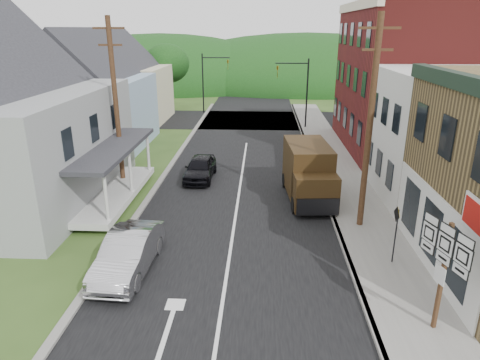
# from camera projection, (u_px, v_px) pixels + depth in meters

# --- Properties ---
(ground) EXTENTS (120.00, 120.00, 0.00)m
(ground) POSITION_uv_depth(u_px,v_px,m) (228.00, 264.00, 16.09)
(ground) COLOR #2D4719
(ground) RESTS_ON ground
(road) EXTENTS (9.00, 90.00, 0.02)m
(road) POSITION_uv_depth(u_px,v_px,m) (241.00, 177.00, 25.50)
(road) COLOR black
(road) RESTS_ON ground
(cross_road) EXTENTS (60.00, 9.00, 0.02)m
(cross_road) POSITION_uv_depth(u_px,v_px,m) (250.00, 120.00, 41.49)
(cross_road) COLOR black
(cross_road) RESTS_ON ground
(sidewalk_right) EXTENTS (2.80, 55.00, 0.15)m
(sidewalk_right) POSITION_uv_depth(u_px,v_px,m) (348.00, 190.00, 23.30)
(sidewalk_right) COLOR slate
(sidewalk_right) RESTS_ON ground
(curb_right) EXTENTS (0.20, 55.00, 0.15)m
(curb_right) POSITION_uv_depth(u_px,v_px,m) (323.00, 189.00, 23.36)
(curb_right) COLOR slate
(curb_right) RESTS_ON ground
(curb_left) EXTENTS (0.30, 55.00, 0.12)m
(curb_left) POSITION_uv_depth(u_px,v_px,m) (156.00, 187.00, 23.83)
(curb_left) COLOR slate
(curb_left) RESTS_ON ground
(storefront_white) EXTENTS (8.00, 7.00, 6.50)m
(storefront_white) POSITION_uv_depth(u_px,v_px,m) (463.00, 136.00, 21.49)
(storefront_white) COLOR silver
(storefront_white) RESTS_ON ground
(storefront_red) EXTENTS (8.00, 12.00, 10.00)m
(storefront_red) POSITION_uv_depth(u_px,v_px,m) (408.00, 80.00, 29.85)
(storefront_red) COLOR maroon
(storefront_red) RESTS_ON ground
(house_blue) EXTENTS (7.14, 8.16, 7.28)m
(house_blue) POSITION_uv_depth(u_px,v_px,m) (97.00, 96.00, 31.39)
(house_blue) COLOR #96B0CD
(house_blue) RESTS_ON ground
(house_cream) EXTENTS (7.14, 8.16, 7.28)m
(house_cream) POSITION_uv_depth(u_px,v_px,m) (127.00, 82.00, 39.89)
(house_cream) COLOR beige
(house_cream) RESTS_ON ground
(utility_pole_right) EXTENTS (1.60, 0.26, 9.00)m
(utility_pole_right) POSITION_uv_depth(u_px,v_px,m) (370.00, 125.00, 17.54)
(utility_pole_right) COLOR #472D19
(utility_pole_right) RESTS_ON ground
(utility_pole_left) EXTENTS (1.60, 0.26, 9.00)m
(utility_pole_left) POSITION_uv_depth(u_px,v_px,m) (116.00, 104.00, 22.38)
(utility_pole_left) COLOR #472D19
(utility_pole_left) RESTS_ON ground
(traffic_signal_right) EXTENTS (2.87, 0.20, 6.00)m
(traffic_signal_right) POSITION_uv_depth(u_px,v_px,m) (299.00, 85.00, 36.73)
(traffic_signal_right) COLOR black
(traffic_signal_right) RESTS_ON ground
(traffic_signal_left) EXTENTS (2.87, 0.20, 6.00)m
(traffic_signal_left) POSITION_uv_depth(u_px,v_px,m) (209.00, 76.00, 43.74)
(traffic_signal_left) COLOR black
(traffic_signal_left) RESTS_ON ground
(tree_left_c) EXTENTS (5.80, 5.80, 8.41)m
(tree_left_c) POSITION_uv_depth(u_px,v_px,m) (9.00, 61.00, 33.86)
(tree_left_c) COLOR #382616
(tree_left_c) RESTS_ON ground
(tree_left_d) EXTENTS (4.80, 4.80, 6.94)m
(tree_left_d) POSITION_uv_depth(u_px,v_px,m) (167.00, 64.00, 45.01)
(tree_left_d) COLOR #382616
(tree_left_d) RESTS_ON ground
(forested_ridge) EXTENTS (90.00, 30.00, 16.00)m
(forested_ridge) POSITION_uv_depth(u_px,v_px,m) (255.00, 84.00, 67.84)
(forested_ridge) COLOR black
(forested_ridge) RESTS_ON ground
(silver_sedan) EXTENTS (1.73, 4.47, 1.45)m
(silver_sedan) POSITION_uv_depth(u_px,v_px,m) (128.00, 254.00, 15.40)
(silver_sedan) COLOR #B1B1B6
(silver_sedan) RESTS_ON ground
(dark_sedan) EXTENTS (1.71, 3.99, 1.34)m
(dark_sedan) POSITION_uv_depth(u_px,v_px,m) (200.00, 168.00, 24.98)
(dark_sedan) COLOR black
(dark_sedan) RESTS_ON ground
(delivery_van) EXTENTS (2.46, 5.24, 2.85)m
(delivery_van) POSITION_uv_depth(u_px,v_px,m) (309.00, 173.00, 21.75)
(delivery_van) COLOR black
(delivery_van) RESTS_ON ground
(route_sign_cluster) EXTENTS (0.61, 1.85, 3.35)m
(route_sign_cluster) POSITION_uv_depth(u_px,v_px,m) (443.00, 262.00, 11.75)
(route_sign_cluster) COLOR #472D19
(route_sign_cluster) RESTS_ON sidewalk_right
(warning_sign) EXTENTS (0.10, 0.62, 2.25)m
(warning_sign) POSITION_uv_depth(u_px,v_px,m) (396.00, 227.00, 15.49)
(warning_sign) COLOR black
(warning_sign) RESTS_ON sidewalk_right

